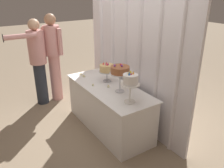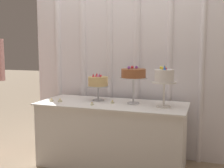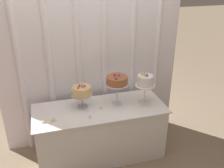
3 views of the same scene
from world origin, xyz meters
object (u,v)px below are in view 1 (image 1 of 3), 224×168
at_px(tealight_far_right, 108,87).
at_px(guest_man_pink_jacket, 53,54).
at_px(guest_girl_blue_dress, 37,59).
at_px(cake_display_rightmost, 130,81).
at_px(tealight_far_left, 81,74).
at_px(cake_table, 109,107).
at_px(tealight_near_right, 93,85).
at_px(cake_display_leftmost, 107,69).
at_px(tealight_near_left, 84,76).
at_px(cake_display_center, 120,71).

height_order(tealight_far_right, guest_man_pink_jacket, guest_man_pink_jacket).
bearing_deg(guest_girl_blue_dress, cake_display_rightmost, 16.70).
bearing_deg(guest_girl_blue_dress, guest_man_pink_jacket, 93.36).
relative_size(tealight_far_left, tealight_far_right, 1.17).
bearing_deg(cake_table, tealight_near_right, -131.15).
distance_m(cake_display_rightmost, tealight_far_right, 0.64).
bearing_deg(tealight_far_right, cake_display_leftmost, 153.70).
bearing_deg(cake_display_leftmost, tealight_near_left, -149.16).
bearing_deg(cake_display_center, tealight_near_left, -167.81).
distance_m(guest_man_pink_jacket, guest_girl_blue_dress, 0.32).
bearing_deg(cake_display_center, cake_display_leftmost, 173.50).
distance_m(cake_display_center, tealight_far_right, 0.39).
relative_size(cake_display_rightmost, tealight_far_right, 10.28).
distance_m(cake_display_leftmost, tealight_far_right, 0.32).
xyz_separation_m(cake_display_center, guest_man_pink_jacket, (-1.71, -0.37, -0.10)).
distance_m(cake_table, tealight_far_right, 0.37).
bearing_deg(cake_display_center, tealight_far_right, -166.10).
relative_size(cake_display_center, tealight_far_right, 9.83).
distance_m(tealight_far_left, guest_girl_blue_dress, 0.93).
xyz_separation_m(cake_table, guest_girl_blue_dress, (-1.45, -0.65, 0.55)).
height_order(cake_display_center, guest_man_pink_jacket, guest_man_pink_jacket).
distance_m(cake_display_leftmost, tealight_near_right, 0.35).
relative_size(cake_display_leftmost, cake_display_rightmost, 0.74).
height_order(cake_table, tealight_near_right, tealight_near_right).
bearing_deg(tealight_near_left, cake_table, 12.87).
xyz_separation_m(cake_display_center, cake_display_rightmost, (0.35, -0.08, -0.02)).
distance_m(cake_display_leftmost, tealight_far_left, 0.58).
xyz_separation_m(tealight_far_left, tealight_near_left, (0.11, 0.00, 0.00)).
height_order(cake_display_leftmost, tealight_near_left, cake_display_leftmost).
xyz_separation_m(cake_display_center, tealight_far_right, (-0.23, -0.06, -0.31)).
bearing_deg(tealight_far_left, tealight_near_right, -5.27).
relative_size(cake_display_center, tealight_near_left, 8.39).
xyz_separation_m(tealight_near_left, tealight_far_right, (0.59, 0.12, -0.00)).
distance_m(tealight_near_right, guest_man_pink_jacket, 1.33).
xyz_separation_m(tealight_far_left, guest_girl_blue_dress, (-0.76, -0.51, 0.18)).
bearing_deg(cake_table, tealight_far_right, -44.56).
bearing_deg(cake_display_center, cake_display_rightmost, -12.79).
xyz_separation_m(cake_display_leftmost, tealight_far_right, (0.21, -0.11, -0.21)).
height_order(cake_display_center, tealight_far_left, cake_display_center).
bearing_deg(cake_display_center, guest_girl_blue_dress, -157.79).
height_order(tealight_far_left, guest_girl_blue_dress, guest_girl_blue_dress).
bearing_deg(tealight_far_left, guest_girl_blue_dress, -146.07).
bearing_deg(tealight_near_left, cake_display_rightmost, 4.81).
distance_m(cake_display_rightmost, tealight_far_left, 1.32).
relative_size(cake_display_center, guest_man_pink_jacket, 0.25).
xyz_separation_m(tealight_near_left, tealight_near_right, (0.42, -0.05, -0.00)).
relative_size(cake_display_rightmost, guest_man_pink_jacket, 0.26).
bearing_deg(cake_display_center, tealight_near_right, -150.16).
bearing_deg(guest_girl_blue_dress, cake_table, 23.98).
relative_size(tealight_near_left, guest_man_pink_jacket, 0.03).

